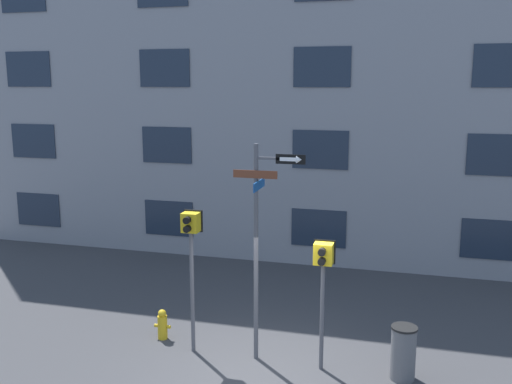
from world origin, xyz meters
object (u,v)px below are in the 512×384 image
object	(u,v)px
street_sign_pole	(260,235)
fire_hydrant	(162,325)
pedestrian_signal_left	(191,243)
trash_bin	(403,353)
pedestrian_signal_right	(323,269)

from	to	relation	value
street_sign_pole	fire_hydrant	bearing A→B (deg)	171.71
pedestrian_signal_left	fire_hydrant	world-z (taller)	pedestrian_signal_left
trash_bin	pedestrian_signal_right	bearing A→B (deg)	-178.85
trash_bin	street_sign_pole	bearing A→B (deg)	178.75
fire_hydrant	trash_bin	distance (m)	5.01
street_sign_pole	fire_hydrant	size ratio (longest dim) A/B	6.53
pedestrian_signal_left	pedestrian_signal_right	xyz separation A→B (m)	(2.63, -0.05, -0.29)
street_sign_pole	fire_hydrant	xyz separation A→B (m)	(-2.25, 0.33, -2.23)
pedestrian_signal_right	fire_hydrant	bearing A→B (deg)	173.16
street_sign_pole	fire_hydrant	world-z (taller)	street_sign_pole
pedestrian_signal_left	fire_hydrant	size ratio (longest dim) A/B	4.47
fire_hydrant	trash_bin	world-z (taller)	trash_bin
street_sign_pole	trash_bin	world-z (taller)	street_sign_pole
pedestrian_signal_right	trash_bin	world-z (taller)	pedestrian_signal_right
street_sign_pole	pedestrian_signal_right	distance (m)	1.35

